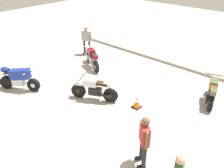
{
  "coord_description": "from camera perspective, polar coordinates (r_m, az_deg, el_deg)",
  "views": [
    {
      "loc": [
        5.6,
        -6.74,
        5.62
      ],
      "look_at": [
        -0.07,
        -0.34,
        0.75
      ],
      "focal_mm": 37.52,
      "sensor_mm": 36.0,
      "label": 1
    }
  ],
  "objects": [
    {
      "name": "motorcycle_blue_sportbike",
      "position": [
        11.46,
        -21.72,
        1.39
      ],
      "size": [
        1.77,
        1.16,
        1.14
      ],
      "rotation": [
        0.0,
        0.0,
        0.54
      ],
      "color": "black",
      "rests_on": "ground"
    },
    {
      "name": "traffic_cone",
      "position": [
        9.62,
        6.08,
        -4.38
      ],
      "size": [
        0.36,
        0.36,
        0.53
      ],
      "color": "black",
      "rests_on": "ground"
    },
    {
      "name": "person_in_gray_shirt",
      "position": [
        14.58,
        -6.23,
        10.94
      ],
      "size": [
        0.64,
        0.46,
        1.72
      ],
      "rotation": [
        0.0,
        0.0,
        5.11
      ],
      "color": "#262628",
      "rests_on": "ground"
    },
    {
      "name": "person_in_red_shirt",
      "position": [
        6.87,
        7.83,
        -13.04
      ],
      "size": [
        0.56,
        0.55,
        1.73
      ],
      "rotation": [
        0.0,
        0.0,
        3.95
      ],
      "color": "#262628",
      "rests_on": "ground"
    },
    {
      "name": "ground_plane",
      "position": [
        10.41,
        1.54,
        -3.03
      ],
      "size": [
        40.0,
        40.0,
        0.0
      ],
      "primitive_type": "plane",
      "color": "#B7B2A8"
    },
    {
      "name": "motorcycle_maroon_cruiser",
      "position": [
        12.92,
        -4.82,
        6.29
      ],
      "size": [
        1.9,
        1.08,
        1.09
      ],
      "rotation": [
        0.0,
        0.0,
        2.66
      ],
      "color": "black",
      "rests_on": "ground"
    },
    {
      "name": "curb_edge",
      "position": [
        13.81,
        14.0,
        5.06
      ],
      "size": [
        14.0,
        0.3,
        0.15
      ],
      "primitive_type": "cube",
      "color": "#9C978F",
      "rests_on": "ground"
    },
    {
      "name": "motorcycle_silver_cruiser",
      "position": [
        9.96,
        -4.33,
        -1.23
      ],
      "size": [
        1.93,
        1.05,
        1.09
      ],
      "rotation": [
        0.0,
        0.0,
        3.6
      ],
      "color": "black",
      "rests_on": "ground"
    },
    {
      "name": "motorcycle_olive_vintage",
      "position": [
        10.67,
        23.16,
        -1.73
      ],
      "size": [
        0.9,
        1.89,
        1.07
      ],
      "rotation": [
        0.0,
        0.0,
        1.91
      ],
      "color": "black",
      "rests_on": "ground"
    }
  ]
}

